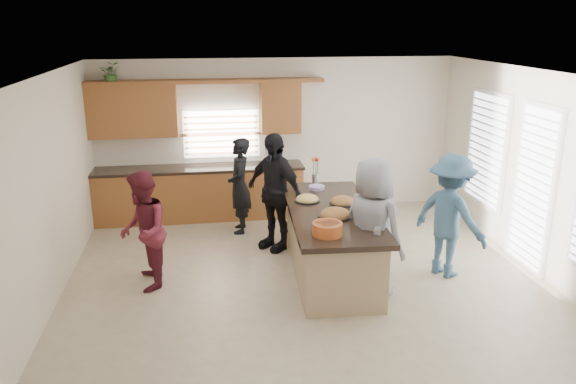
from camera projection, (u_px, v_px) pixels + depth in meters
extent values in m
plane|color=#C7B794|center=(305.00, 277.00, 7.84)|extent=(6.50, 6.50, 0.00)
cube|color=silver|center=(276.00, 136.00, 10.26)|extent=(6.50, 0.02, 2.80)
cube|color=silver|center=(372.00, 280.00, 4.59)|extent=(6.50, 0.02, 2.80)
cube|color=silver|center=(49.00, 192.00, 6.96)|extent=(0.02, 6.00, 2.80)
cube|color=silver|center=(533.00, 171.00, 7.89)|extent=(0.02, 6.00, 2.80)
cube|color=white|center=(307.00, 73.00, 7.01)|extent=(6.50, 6.00, 0.02)
cube|color=#985D2C|center=(200.00, 194.00, 10.04)|extent=(3.65, 0.62, 0.90)
cube|color=black|center=(199.00, 168.00, 9.90)|extent=(3.70, 0.65, 0.05)
cube|color=#985D2C|center=(132.00, 111.00, 9.57)|extent=(1.50, 0.36, 0.90)
cube|color=#985D2C|center=(280.00, 107.00, 9.94)|extent=(0.70, 0.36, 0.90)
cube|color=#985D2C|center=(207.00, 81.00, 9.61)|extent=(4.05, 0.40, 0.06)
cube|color=brown|center=(221.00, 134.00, 10.06)|extent=(1.35, 0.08, 0.85)
cube|color=white|center=(486.00, 149.00, 9.11)|extent=(0.06, 1.10, 1.75)
cube|color=white|center=(533.00, 188.00, 7.86)|extent=(0.06, 0.85, 2.25)
cube|color=tan|center=(331.00, 244.00, 7.84)|extent=(1.14, 2.55, 0.88)
cube|color=black|center=(331.00, 212.00, 7.70)|extent=(1.30, 2.76, 0.07)
cube|color=black|center=(330.00, 270.00, 7.96)|extent=(1.06, 2.47, 0.08)
cylinder|color=black|center=(335.00, 216.00, 7.40)|extent=(0.45, 0.45, 0.02)
ellipsoid|color=#A56D34|center=(335.00, 215.00, 7.40)|extent=(0.40, 0.40, 0.18)
cylinder|color=black|center=(343.00, 203.00, 7.92)|extent=(0.39, 0.39, 0.02)
ellipsoid|color=#A56D34|center=(343.00, 202.00, 7.92)|extent=(0.35, 0.35, 0.16)
cylinder|color=black|center=(307.00, 201.00, 8.03)|extent=(0.36, 0.36, 0.02)
ellipsoid|color=#E2B260|center=(307.00, 199.00, 8.02)|extent=(0.33, 0.33, 0.15)
cylinder|color=#C25523|center=(327.00, 229.00, 6.76)|extent=(0.37, 0.37, 0.15)
cylinder|color=beige|center=(327.00, 224.00, 6.74)|extent=(0.30, 0.30, 0.04)
cylinder|color=white|center=(377.00, 232.00, 6.74)|extent=(0.09, 0.09, 0.10)
cylinder|color=#A98DCE|center=(317.00, 187.00, 8.61)|extent=(0.25, 0.25, 0.05)
cylinder|color=silver|center=(315.00, 179.00, 8.86)|extent=(0.11, 0.11, 0.16)
imported|color=#437930|center=(111.00, 73.00, 9.34)|extent=(0.34, 0.30, 0.38)
imported|color=black|center=(240.00, 186.00, 9.30)|extent=(0.43, 0.61, 1.60)
imported|color=maroon|center=(143.00, 231.00, 7.33)|extent=(0.67, 0.82, 1.59)
imported|color=black|center=(274.00, 192.00, 8.58)|extent=(1.02, 1.12, 1.84)
imported|color=#345672|center=(450.00, 216.00, 7.69)|extent=(1.12, 1.29, 1.73)
imported|color=gray|center=(372.00, 228.00, 7.09)|extent=(0.99, 1.07, 1.83)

